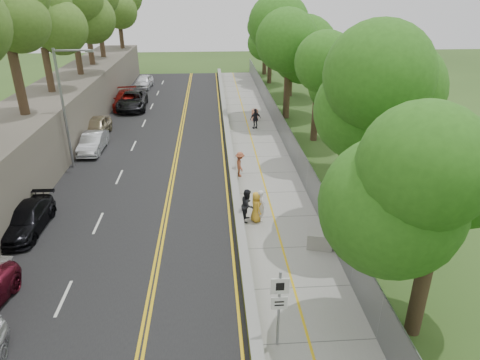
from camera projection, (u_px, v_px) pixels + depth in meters
ground at (241, 291)px, 17.72m from camera, size 140.00×140.00×0.00m
road at (152, 160)px, 30.98m from camera, size 11.20×66.00×0.04m
sidewalk at (261, 157)px, 31.47m from camera, size 4.20×66.00×0.05m
jersey_barrier at (230, 154)px, 31.21m from camera, size 0.42×66.00×0.60m
rock_embankment at (32, 136)px, 29.65m from camera, size 5.00×66.00×4.00m
chainlink_fence at (290, 144)px, 31.20m from camera, size 0.04×66.00×2.00m
trees_embankment at (12, 4)px, 26.14m from camera, size 6.40×66.00×13.00m
trees_fenceside at (329, 59)px, 28.85m from camera, size 7.00×66.00×14.00m
streetlight at (66, 101)px, 27.83m from camera, size 2.52×0.22×8.00m
signpost at (279, 301)px, 14.23m from camera, size 0.62×0.09×3.10m
construction_barrel at (255, 115)px, 39.66m from camera, size 0.63×0.63×1.03m
concrete_block at (320, 239)px, 20.50m from camera, size 1.38×1.16×0.79m
car_3 at (26, 219)px, 21.76m from camera, size 1.91×4.58×1.32m
car_4 at (96, 127)px, 35.43m from camera, size 1.99×4.67×1.57m
car_5 at (93, 142)px, 32.18m from camera, size 1.53×4.28×1.40m
car_6 at (132, 101)px, 43.29m from camera, size 3.15×6.20×1.68m
car_7 at (126, 100)px, 43.72m from camera, size 2.83×5.85×1.64m
car_8 at (144, 82)px, 52.06m from camera, size 2.16×4.67×1.55m
painter_0 at (256, 207)px, 22.56m from camera, size 0.77×0.95×1.68m
painter_1 at (261, 206)px, 22.57m from camera, size 0.58×0.74×1.79m
painter_2 at (248, 205)px, 22.62m from camera, size 0.92×1.04×1.79m
painter_3 at (240, 164)px, 27.92m from camera, size 0.74×1.14×1.66m
person_far at (255, 119)px, 37.23m from camera, size 1.12×0.78×1.77m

